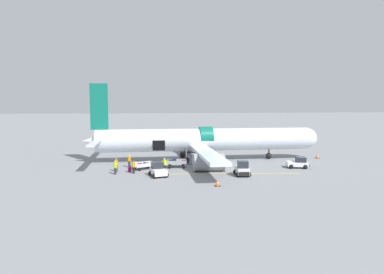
# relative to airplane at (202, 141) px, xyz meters

# --- Properties ---
(ground_plane) EXTENTS (500.00, 500.00, 0.00)m
(ground_plane) POSITION_rel_airplane_xyz_m (0.61, -5.13, -2.90)
(ground_plane) COLOR gray
(apron_marking_line) EXTENTS (18.51, 2.21, 0.01)m
(apron_marking_line) POSITION_rel_airplane_xyz_m (0.84, -9.69, -2.90)
(apron_marking_line) COLOR yellow
(apron_marking_line) RESTS_ON ground_plane
(airplane) EXTENTS (34.43, 31.39, 11.01)m
(airplane) POSITION_rel_airplane_xyz_m (0.00, 0.00, 0.00)
(airplane) COLOR silver
(airplane) RESTS_ON ground_plane
(baggage_tug_lead) EXTENTS (2.98, 2.51, 1.41)m
(baggage_tug_lead) POSITION_rel_airplane_xyz_m (11.30, -7.39, -2.28)
(baggage_tug_lead) COLOR white
(baggage_tug_lead) RESTS_ON ground_plane
(baggage_tug_mid) EXTENTS (1.95, 2.56, 1.79)m
(baggage_tug_mid) POSITION_rel_airplane_xyz_m (2.78, -11.12, -2.16)
(baggage_tug_mid) COLOR silver
(baggage_tug_mid) RESTS_ON ground_plane
(baggage_tug_rear) EXTENTS (2.30, 2.83, 1.59)m
(baggage_tug_rear) POSITION_rel_airplane_xyz_m (-6.79, -10.06, -2.23)
(baggage_tug_rear) COLOR silver
(baggage_tug_rear) RESTS_ON ground_plane
(baggage_cart_loading) EXTENTS (3.55, 2.59, 0.87)m
(baggage_cart_loading) POSITION_rel_airplane_xyz_m (-8.33, -5.48, -2.47)
(baggage_cart_loading) COLOR silver
(baggage_cart_loading) RESTS_ON ground_plane
(baggage_cart_queued) EXTENTS (3.49, 2.15, 1.16)m
(baggage_cart_queued) POSITION_rel_airplane_xyz_m (-4.14, -4.90, -2.36)
(baggage_cart_queued) COLOR #999BA0
(baggage_cart_queued) RESTS_ON ground_plane
(ground_crew_loader_a) EXTENTS (0.53, 0.54, 1.67)m
(ground_crew_loader_a) POSITION_rel_airplane_xyz_m (-10.27, -4.00, -2.02)
(ground_crew_loader_a) COLOR #2D2D33
(ground_crew_loader_a) RESTS_ON ground_plane
(ground_crew_loader_b) EXTENTS (0.50, 0.50, 1.57)m
(ground_crew_loader_b) POSITION_rel_airplane_xyz_m (-9.60, -8.03, -2.07)
(ground_crew_loader_b) COLOR black
(ground_crew_loader_b) RESTS_ON ground_plane
(ground_crew_driver) EXTENTS (0.51, 0.51, 1.59)m
(ground_crew_driver) POSITION_rel_airplane_xyz_m (-11.71, -8.27, -2.06)
(ground_crew_driver) COLOR #2D2D33
(ground_crew_driver) RESTS_ON ground_plane
(ground_crew_supervisor) EXTENTS (0.57, 0.39, 1.65)m
(ground_crew_supervisor) POSITION_rel_airplane_xyz_m (-5.89, -7.43, -2.03)
(ground_crew_supervisor) COLOR black
(ground_crew_supervisor) RESTS_ON ground_plane
(ground_crew_helper) EXTENTS (0.47, 0.58, 1.66)m
(ground_crew_helper) POSITION_rel_airplane_xyz_m (-11.71, -6.62, -2.03)
(ground_crew_helper) COLOR #2D2D33
(ground_crew_helper) RESTS_ON ground_plane
(suitcase_on_tarmac_upright) EXTENTS (0.45, 0.27, 0.87)m
(suitcase_on_tarmac_upright) POSITION_rel_airplane_xyz_m (-10.10, -7.21, -2.52)
(suitcase_on_tarmac_upright) COLOR #721951
(suitcase_on_tarmac_upright) RESTS_ON ground_plane
(safety_cone_nose) EXTENTS (0.65, 0.65, 0.72)m
(safety_cone_nose) POSITION_rel_airplane_xyz_m (17.62, -0.51, -2.56)
(safety_cone_nose) COLOR black
(safety_cone_nose) RESTS_ON ground_plane
(safety_cone_engine_left) EXTENTS (0.59, 0.59, 0.62)m
(safety_cone_engine_left) POSITION_rel_airplane_xyz_m (-1.07, -15.53, -2.61)
(safety_cone_engine_left) COLOR black
(safety_cone_engine_left) RESTS_ON ground_plane
(safety_cone_wingtip) EXTENTS (0.54, 0.54, 0.59)m
(safety_cone_wingtip) POSITION_rel_airplane_xyz_m (1.20, -8.22, -2.62)
(safety_cone_wingtip) COLOR black
(safety_cone_wingtip) RESTS_ON ground_plane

